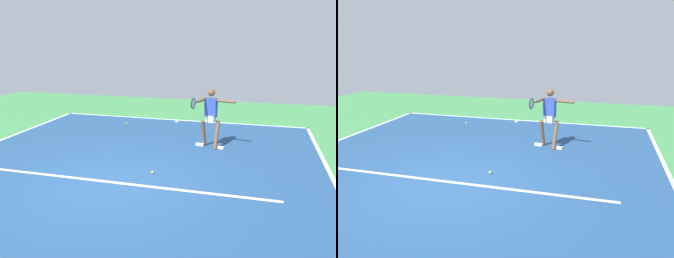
# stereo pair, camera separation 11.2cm
# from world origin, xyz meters

# --- Properties ---
(ground_plane) EXTENTS (21.85, 21.85, 0.00)m
(ground_plane) POSITION_xyz_m (0.00, 0.00, 0.00)
(ground_plane) COLOR #428E4C
(court_surface) EXTENTS (9.63, 12.56, 0.00)m
(court_surface) POSITION_xyz_m (0.00, 0.00, 0.00)
(court_surface) COLOR navy
(court_surface) RESTS_ON ground_plane
(court_line_baseline_near) EXTENTS (9.63, 0.10, 0.01)m
(court_line_baseline_near) POSITION_xyz_m (0.00, -6.23, 0.00)
(court_line_baseline_near) COLOR white
(court_line_baseline_near) RESTS_ON ground_plane
(court_line_service) EXTENTS (7.22, 0.10, 0.01)m
(court_line_service) POSITION_xyz_m (0.00, -0.05, 0.00)
(court_line_service) COLOR white
(court_line_service) RESTS_ON ground_plane
(court_line_centre_mark) EXTENTS (0.10, 0.30, 0.01)m
(court_line_centre_mark) POSITION_xyz_m (0.00, -6.03, 0.00)
(court_line_centre_mark) COLOR white
(court_line_centre_mark) RESTS_ON ground_plane
(tennis_player) EXTENTS (1.13, 1.20, 1.75)m
(tennis_player) POSITION_xyz_m (-1.70, -3.11, 1.00)
(tennis_player) COLOR brown
(tennis_player) RESTS_ON ground_plane
(tennis_ball_by_sideline) EXTENTS (0.07, 0.07, 0.07)m
(tennis_ball_by_sideline) POSITION_xyz_m (1.72, -5.12, 0.03)
(tennis_ball_by_sideline) COLOR yellow
(tennis_ball_by_sideline) RESTS_ON ground_plane
(tennis_ball_by_baseline) EXTENTS (0.07, 0.07, 0.07)m
(tennis_ball_by_baseline) POSITION_xyz_m (-0.69, -0.75, 0.03)
(tennis_ball_by_baseline) COLOR #CCE033
(tennis_ball_by_baseline) RESTS_ON ground_plane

